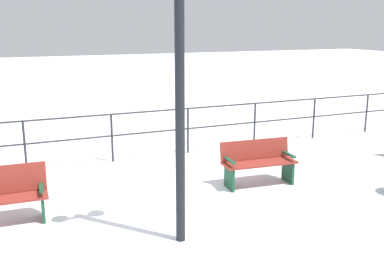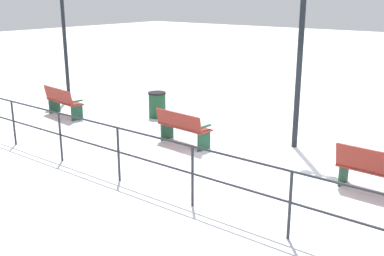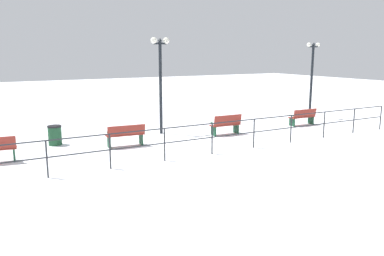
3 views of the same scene
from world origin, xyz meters
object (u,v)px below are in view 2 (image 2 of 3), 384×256
(bench_second, at_px, (374,170))
(trash_bin, at_px, (157,105))
(lamppost_middle, at_px, (302,28))
(bench_third, at_px, (183,127))
(bench_fourth, at_px, (63,101))

(bench_second, relative_size, trash_bin, 1.79)
(lamppost_middle, relative_size, trash_bin, 5.45)
(trash_bin, bearing_deg, bench_third, -124.76)
(bench_second, relative_size, bench_fourth, 0.88)
(bench_fourth, relative_size, trash_bin, 2.03)
(trash_bin, bearing_deg, bench_fourth, 126.92)
(lamppost_middle, height_order, trash_bin, lamppost_middle)
(bench_third, xyz_separation_m, bench_fourth, (-0.12, 4.78, 0.02))
(bench_second, distance_m, bench_fourth, 9.57)
(bench_fourth, bearing_deg, bench_second, -82.42)
(bench_fourth, xyz_separation_m, trash_bin, (1.79, -2.38, -0.10))
(lamppost_middle, distance_m, trash_bin, 5.36)
(bench_second, bearing_deg, bench_third, 91.40)
(lamppost_middle, bearing_deg, bench_second, -123.99)
(bench_fourth, distance_m, trash_bin, 2.98)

